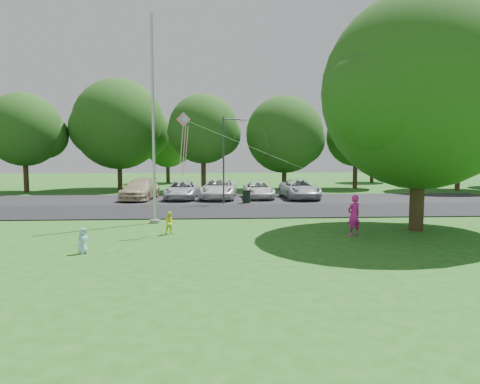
{
  "coord_description": "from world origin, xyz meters",
  "views": [
    {
      "loc": [
        -0.53,
        -16.04,
        3.41
      ],
      "look_at": [
        0.64,
        4.0,
        1.6
      ],
      "focal_mm": 32.0,
      "sensor_mm": 36.0,
      "label": 1
    }
  ],
  "objects": [
    {
      "name": "street_lamp",
      "position": [
        0.27,
        12.57,
        3.5
      ],
      "size": [
        1.63,
        0.46,
        5.83
      ],
      "rotation": [
        0.0,
        0.0,
        0.19
      ],
      "color": "#3F3F44",
      "rests_on": "ground"
    },
    {
      "name": "horizon_trees",
      "position": [
        4.06,
        33.88,
        4.3
      ],
      "size": [
        77.46,
        7.2,
        7.02
      ],
      "color": "#332316",
      "rests_on": "ground"
    },
    {
      "name": "child_blue",
      "position": [
        -5.05,
        -1.39,
        0.45
      ],
      "size": [
        0.5,
        0.51,
        0.89
      ],
      "primitive_type": "imported",
      "rotation": [
        0.0,
        0.0,
        0.85
      ],
      "color": "#9ECFF3",
      "rests_on": "ground"
    },
    {
      "name": "parked_cars",
      "position": [
        -0.14,
        15.58,
        0.77
      ],
      "size": [
        14.34,
        5.66,
        1.49
      ],
      "color": "#C6B793",
      "rests_on": "ground"
    },
    {
      "name": "big_tree",
      "position": [
        8.29,
        2.19,
        5.9
      ],
      "size": [
        9.2,
        8.52,
        10.37
      ],
      "rotation": [
        0.0,
        0.0,
        0.23
      ],
      "color": "#332316",
      "rests_on": "ground"
    },
    {
      "name": "kite",
      "position": [
        -1.66,
        2.27,
        4.35
      ],
      "size": [
        7.36,
        1.37,
        3.22
      ],
      "rotation": [
        0.0,
        0.0,
        0.37
      ],
      "color": "pink",
      "rests_on": "ground"
    },
    {
      "name": "woman",
      "position": [
        5.21,
        1.21,
        0.85
      ],
      "size": [
        0.73,
        0.62,
        1.71
      ],
      "primitive_type": "imported",
      "rotation": [
        0.0,
        0.0,
        3.55
      ],
      "color": "#E31E97",
      "rests_on": "ground"
    },
    {
      "name": "trash_can",
      "position": [
        1.6,
        12.77,
        0.46
      ],
      "size": [
        0.58,
        0.58,
        0.92
      ],
      "rotation": [
        0.0,
        0.0,
        0.36
      ],
      "color": "black",
      "rests_on": "ground"
    },
    {
      "name": "parking_strip",
      "position": [
        0.0,
        15.5,
        0.03
      ],
      "size": [
        42.0,
        7.0,
        0.06
      ],
      "primitive_type": "cube",
      "color": "black",
      "rests_on": "ground"
    },
    {
      "name": "child_yellow",
      "position": [
        -2.44,
        1.93,
        0.49
      ],
      "size": [
        0.57,
        0.51,
        0.97
      ],
      "primitive_type": "imported",
      "rotation": [
        0.0,
        0.0,
        0.34
      ],
      "color": "#F0FF28",
      "rests_on": "ground"
    },
    {
      "name": "tree_row",
      "position": [
        1.59,
        24.23,
        5.71
      ],
      "size": [
        64.35,
        11.94,
        10.88
      ],
      "color": "#332316",
      "rests_on": "ground"
    },
    {
      "name": "flagpole",
      "position": [
        -3.5,
        5.0,
        4.17
      ],
      "size": [
        0.5,
        0.5,
        10.0
      ],
      "color": "#B7BABF",
      "rests_on": "ground"
    },
    {
      "name": "park_road",
      "position": [
        0.0,
        9.0,
        0.03
      ],
      "size": [
        60.0,
        6.0,
        0.06
      ],
      "primitive_type": "cube",
      "color": "black",
      "rests_on": "ground"
    },
    {
      "name": "ground",
      "position": [
        0.0,
        0.0,
        0.0
      ],
      "size": [
        120.0,
        120.0,
        0.0
      ],
      "primitive_type": "plane",
      "color": "#1F5A17",
      "rests_on": "ground"
    }
  ]
}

